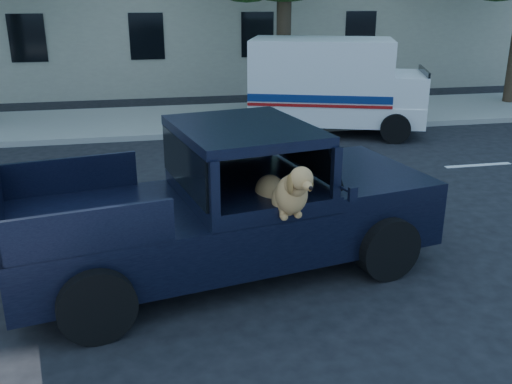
{
  "coord_description": "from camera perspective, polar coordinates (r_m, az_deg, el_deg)",
  "views": [
    {
      "loc": [
        0.58,
        -7.67,
        3.74
      ],
      "look_at": [
        2.0,
        -0.81,
        1.26
      ],
      "focal_mm": 40.0,
      "sensor_mm": 36.0,
      "label": 1
    }
  ],
  "objects": [
    {
      "name": "pickup_truck",
      "position": [
        7.9,
        -3.63,
        -3.22
      ],
      "size": [
        6.04,
        3.38,
        2.05
      ],
      "rotation": [
        0.0,
        0.0,
        0.19
      ],
      "color": "black",
      "rests_on": "ground"
    },
    {
      "name": "mail_truck",
      "position": [
        15.96,
        7.6,
        9.86
      ],
      "size": [
        5.05,
        3.56,
        2.52
      ],
      "rotation": [
        0.0,
        0.0,
        -0.34
      ],
      "color": "silver",
      "rests_on": "ground"
    },
    {
      "name": "ground",
      "position": [
        8.56,
        -14.45,
        -7.07
      ],
      "size": [
        120.0,
        120.0,
        0.0
      ],
      "primitive_type": "plane",
      "color": "black",
      "rests_on": "ground"
    },
    {
      "name": "far_sidewalk",
      "position": [
        17.28,
        -13.41,
        6.76
      ],
      "size": [
        60.0,
        4.0,
        0.15
      ],
      "primitive_type": "cube",
      "color": "gray",
      "rests_on": "ground"
    },
    {
      "name": "lane_stripes",
      "position": [
        11.77,
        -4.13,
        0.98
      ],
      "size": [
        21.6,
        0.14,
        0.01
      ],
      "primitive_type": null,
      "color": "silver",
      "rests_on": "ground"
    }
  ]
}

